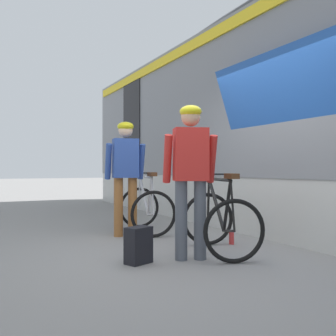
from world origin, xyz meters
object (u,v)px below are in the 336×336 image
Objects in this scene: bicycle_far_silver at (146,208)px; backpack_on_platform at (139,245)px; water_bottle_near_the_bikes at (232,237)px; cyclist_far_in_blue at (125,168)px; bicycle_near_black at (220,221)px; cyclist_near_in_red at (191,167)px.

bicycle_far_silver is 2.05m from backpack_on_platform.
bicycle_far_silver is 6.14× the size of water_bottle_near_the_bikes.
bicycle_near_black is (0.58, -1.68, -0.65)m from cyclist_far_in_blue.
backpack_on_platform is 1.61m from water_bottle_near_the_bikes.
cyclist_near_in_red is 1.48× the size of bicycle_far_silver.
water_bottle_near_the_bikes is (1.56, 0.39, -0.10)m from backpack_on_platform.
bicycle_near_black is at bearing -140.15° from water_bottle_near_the_bikes.
water_bottle_near_the_bikes is at bearing -50.49° from cyclist_far_in_blue.
bicycle_near_black is (0.48, 0.10, -0.65)m from cyclist_near_in_red.
cyclist_far_in_blue is at bearing 93.12° from cyclist_near_in_red.
backpack_on_platform is at bearing 179.42° from bicycle_near_black.
bicycle_near_black is 0.69m from water_bottle_near_the_bikes.
cyclist_near_in_red reaches higher than bicycle_near_black.
cyclist_near_in_red is at bearing -99.42° from bicycle_far_silver.
backpack_on_platform is (-1.08, 0.01, -0.20)m from bicycle_near_black.
water_bottle_near_the_bikes is at bearing -7.05° from backpack_on_platform.
cyclist_near_in_red reaches higher than water_bottle_near_the_bikes.
backpack_on_platform reaches higher than water_bottle_near_the_bikes.
water_bottle_near_the_bikes is at bearing -66.13° from bicycle_far_silver.
water_bottle_near_the_bikes is at bearing 39.85° from bicycle_near_black.
cyclist_near_in_red reaches higher than bicycle_far_silver.
cyclist_near_in_red is at bearing -31.88° from backpack_on_platform.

